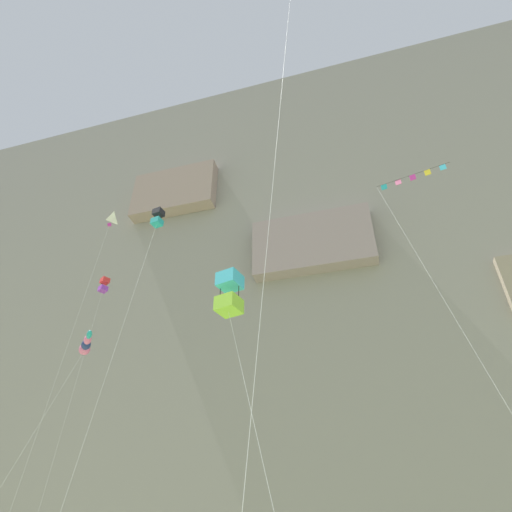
% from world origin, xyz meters
% --- Properties ---
extents(cliff_face, '(180.00, 33.26, 81.98)m').
position_xyz_m(cliff_face, '(-0.00, 68.30, 40.99)').
color(cliff_face, gray).
rests_on(cliff_face, ground).
extents(kite_banner_low_center, '(4.49, 5.44, 23.06)m').
position_xyz_m(kite_banner_low_center, '(9.96, 24.05, 20.57)').
color(kite_banner_low_center, black).
rests_on(kite_banner_low_center, ground).
extents(kite_box_high_right, '(3.04, 5.33, 26.61)m').
position_xyz_m(kite_box_high_right, '(-19.40, 34.92, 25.75)').
color(kite_box_high_right, red).
rests_on(kite_box_high_right, ground).
extents(kite_box_upper_left, '(0.67, 4.43, 20.90)m').
position_xyz_m(kite_box_upper_left, '(-5.80, 21.04, 20.16)').
color(kite_box_upper_left, black).
rests_on(kite_box_upper_left, ground).
extents(kite_box_upper_right, '(2.92, 1.73, 10.38)m').
position_xyz_m(kite_box_upper_right, '(1.69, 13.99, 9.67)').
color(kite_box_upper_right, '#38B2D1').
rests_on(kite_box_upper_right, ground).
extents(kite_delta_mid_right, '(1.41, 3.79, 28.15)m').
position_xyz_m(kite_delta_mid_right, '(-15.81, 28.43, 26.90)').
color(kite_delta_mid_right, white).
rests_on(kite_delta_mid_right, ground).
extents(kite_windsock_mid_left, '(4.15, 6.08, 16.27)m').
position_xyz_m(kite_windsock_mid_left, '(-14.23, 27.88, 15.69)').
color(kite_windsock_mid_left, pink).
rests_on(kite_windsock_mid_left, ground).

